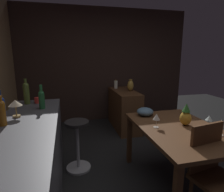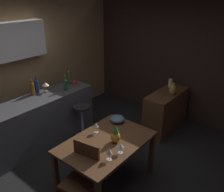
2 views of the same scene
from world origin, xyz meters
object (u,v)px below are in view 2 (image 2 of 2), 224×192
Objects in this scene: wine_glass_center at (96,125)px; wine_bottle_cobalt at (37,85)px; wine_glass_left at (109,151)px; wine_bottle_amber at (32,88)px; wine_bottle_green at (65,84)px; pineapple_centerpiece at (115,135)px; wine_glass_right at (121,146)px; vase_brass at (173,89)px; dining_table at (106,146)px; counter_lamp at (45,85)px; pillar_candle_tall at (170,83)px; wine_bottle_olive at (69,76)px; sideboard_cabinet at (166,111)px; fruit_bowl at (117,119)px; cup_red at (75,83)px; chair_near_window at (83,176)px; bar_stool at (82,121)px.

wine_bottle_cobalt is (0.15, 1.63, 0.18)m from wine_glass_center.
wine_glass_left is 0.58× the size of wine_bottle_amber.
pineapple_centerpiece is at bearing -108.56° from wine_bottle_green.
wine_bottle_green is at bearing 69.25° from wine_glass_right.
wine_glass_left is 0.64× the size of pineapple_centerpiece.
wine_glass_right is 1.99m from vase_brass.
counter_lamp is (0.33, 1.78, 0.39)m from dining_table.
wine_glass_left is at bearing -99.92° from wine_bottle_amber.
wine_bottle_cobalt is (0.50, 2.17, 0.18)m from wine_glass_left.
pillar_candle_tall reaches higher than wine_glass_center.
wine_bottle_olive is 1.77× the size of pillar_candle_tall.
wine_glass_center is 0.83× the size of pillar_candle_tall.
sideboard_cabinet is 4.87× the size of fruit_bowl.
wine_bottle_amber reaches higher than cup_red.
wine_bottle_amber is 2.62m from vase_brass.
chair_near_window is 3.12× the size of wine_bottle_green.
fruit_bowl is 1.37m from wine_bottle_green.
cup_red reaches higher than dining_table.
wine_glass_left is 0.20m from wine_glass_right.
wine_bottle_green is 0.37m from counter_lamp.
wine_bottle_amber is at bearing 104.33° from fruit_bowl.
bar_stool is at bearing 46.05° from chair_near_window.
sideboard_cabinet is 2.10m from wine_glass_right.
chair_near_window is 3.86× the size of vase_brass.
counter_lamp is at bearing 73.47° from wine_glass_left.
bar_stool is at bearing -115.23° from wine_bottle_olive.
vase_brass is at bearing -49.32° from wine_bottle_cobalt.
wine_bottle_amber is at bearing 165.91° from cup_red.
wine_bottle_amber is at bearing 85.28° from wine_glass_right.
bar_stool is 0.82m from cup_red.
wine_glass_center reaches higher than dining_table.
wine_glass_left is 0.49× the size of wine_bottle_olive.
counter_lamp is (0.27, 1.89, 0.19)m from pineapple_centerpiece.
bar_stool is 1.75m from wine_glass_left.
wine_glass_center is at bearing -95.12° from wine_bottle_cobalt.
fruit_bowl is 0.78× the size of wine_bottle_amber.
wine_bottle_cobalt is at bearing 117.62° from bar_stool.
counter_lamp is at bearing 166.52° from cup_red.
vase_brass reaches higher than pillar_candle_tall.
dining_table is 1.20× the size of sideboard_cabinet.
bar_stool is 0.78m from wine_bottle_green.
counter_lamp is at bearing -15.59° from wine_bottle_amber.
chair_near_window is at bearing 133.19° from wine_glass_left.
fruit_bowl is at bearing 22.05° from dining_table.
vase_brass is (1.88, -0.05, 0.28)m from dining_table.
cup_red is (0.86, 1.38, 0.08)m from wine_glass_center.
wine_bottle_green is 1.24× the size of vase_brass.
bar_stool is at bearing 141.00° from sideboard_cabinet.
sideboard_cabinet is 8.61× the size of cup_red.
pillar_candle_tall is (2.17, -0.09, 0.04)m from wine_glass_center.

